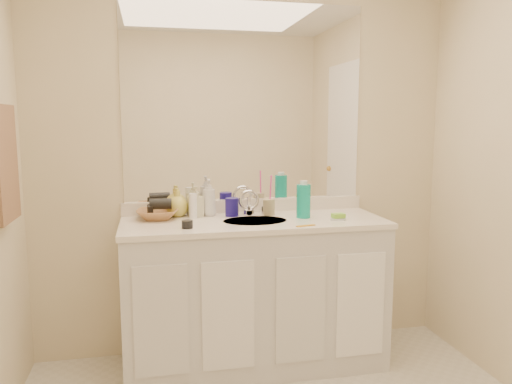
{
  "coord_description": "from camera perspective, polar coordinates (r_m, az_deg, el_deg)",
  "views": [
    {
      "loc": [
        -0.59,
        -1.75,
        1.45
      ],
      "look_at": [
        0.0,
        0.97,
        1.05
      ],
      "focal_mm": 35.0,
      "sensor_mm": 36.0,
      "label": 1
    }
  ],
  "objects": [
    {
      "name": "wall_back",
      "position": [
        3.12,
        -1.26,
        3.56
      ],
      "size": [
        2.6,
        0.02,
        2.4
      ],
      "primitive_type": "cube",
      "color": "beige",
      "rests_on": "floor"
    },
    {
      "name": "vanity_cabinet",
      "position": [
        3.02,
        -0.2,
        -11.7
      ],
      "size": [
        1.5,
        0.55,
        0.85
      ],
      "primitive_type": "cube",
      "color": "silver",
      "rests_on": "floor"
    },
    {
      "name": "countertop",
      "position": [
        2.9,
        -0.21,
        -3.49
      ],
      "size": [
        1.52,
        0.57,
        0.03
      ],
      "primitive_type": "cube",
      "color": "white",
      "rests_on": "vanity_cabinet"
    },
    {
      "name": "backsplash",
      "position": [
        3.14,
        -1.19,
        -1.56
      ],
      "size": [
        1.52,
        0.03,
        0.08
      ],
      "primitive_type": "cube",
      "color": "white",
      "rests_on": "countertop"
    },
    {
      "name": "sink_basin",
      "position": [
        2.88,
        -0.13,
        -3.51
      ],
      "size": [
        0.37,
        0.37,
        0.02
      ],
      "primitive_type": "cylinder",
      "color": "beige",
      "rests_on": "countertop"
    },
    {
      "name": "faucet",
      "position": [
        3.04,
        -0.83,
        -1.6
      ],
      "size": [
        0.02,
        0.02,
        0.11
      ],
      "primitive_type": "cylinder",
      "color": "silver",
      "rests_on": "countertop"
    },
    {
      "name": "mirror",
      "position": [
        3.1,
        -1.26,
        10.19
      ],
      "size": [
        1.48,
        0.01,
        1.2
      ],
      "primitive_type": "cube",
      "color": "white",
      "rests_on": "wall_back"
    },
    {
      "name": "blue_mug",
      "position": [
        3.0,
        -2.78,
        -1.73
      ],
      "size": [
        0.1,
        0.1,
        0.11
      ],
      "primitive_type": "cylinder",
      "rotation": [
        0.0,
        0.0,
        -0.29
      ],
      "color": "navy",
      "rests_on": "countertop"
    },
    {
      "name": "tan_cup",
      "position": [
        3.03,
        1.48,
        -1.74
      ],
      "size": [
        0.09,
        0.09,
        0.1
      ],
      "primitive_type": "cylinder",
      "rotation": [
        0.0,
        0.0,
        0.33
      ],
      "color": "tan",
      "rests_on": "countertop"
    },
    {
      "name": "toothbrush",
      "position": [
        3.02,
        1.67,
        0.16
      ],
      "size": [
        0.01,
        0.04,
        0.19
      ],
      "primitive_type": "cylinder",
      "rotation": [
        0.14,
        0.0,
        0.07
      ],
      "color": "#FE43B2",
      "rests_on": "tan_cup"
    },
    {
      "name": "mouthwash_bottle",
      "position": [
        2.96,
        5.45,
        -1.04
      ],
      "size": [
        0.11,
        0.11,
        0.2
      ],
      "primitive_type": "cylinder",
      "rotation": [
        0.0,
        0.0,
        0.33
      ],
      "color": "#0DA691",
      "rests_on": "countertop"
    },
    {
      "name": "soap_dish",
      "position": [
        2.93,
        9.38,
        -3.05
      ],
      "size": [
        0.11,
        0.1,
        0.01
      ],
      "primitive_type": "cube",
      "rotation": [
        0.0,
        0.0,
        -0.42
      ],
      "color": "silver",
      "rests_on": "countertop"
    },
    {
      "name": "green_soap",
      "position": [
        2.93,
        9.39,
        -2.68
      ],
      "size": [
        0.07,
        0.06,
        0.03
      ],
      "primitive_type": "cube",
      "rotation": [
        0.0,
        0.0,
        0.09
      ],
      "color": "#7FCB31",
      "rests_on": "soap_dish"
    },
    {
      "name": "orange_comb",
      "position": [
        2.74,
        5.69,
        -3.84
      ],
      "size": [
        0.11,
        0.05,
        0.0
      ],
      "primitive_type": "cube",
      "rotation": [
        0.0,
        0.0,
        0.21
      ],
      "color": "orange",
      "rests_on": "countertop"
    },
    {
      "name": "dark_jar",
      "position": [
        2.69,
        -7.86,
        -3.68
      ],
      "size": [
        0.06,
        0.06,
        0.04
      ],
      "primitive_type": "cylinder",
      "rotation": [
        0.0,
        0.0,
        0.03
      ],
      "color": "black",
      "rests_on": "countertop"
    },
    {
      "name": "extra_white_bottle",
      "position": [
        2.95,
        -7.21,
        -1.58
      ],
      "size": [
        0.05,
        0.05,
        0.15
      ],
      "primitive_type": "cylinder",
      "rotation": [
        0.0,
        0.0,
        -0.07
      ],
      "color": "white",
      "rests_on": "countertop"
    },
    {
      "name": "soap_bottle_white",
      "position": [
        3.02,
        -5.4,
        -0.62
      ],
      "size": [
        0.09,
        0.09,
        0.22
      ],
      "primitive_type": "imported",
      "rotation": [
        0.0,
        0.0,
        -0.1
      ],
      "color": "silver",
      "rests_on": "countertop"
    },
    {
      "name": "soap_bottle_cream",
      "position": [
        3.01,
        -6.92,
        -1.05
      ],
      "size": [
        0.09,
        0.1,
        0.18
      ],
      "primitive_type": "imported",
      "rotation": [
        0.0,
        0.0,
        0.14
      ],
      "color": "beige",
      "rests_on": "countertop"
    },
    {
      "name": "soap_bottle_yellow",
      "position": [
        3.03,
        -9.02,
        -1.16
      ],
      "size": [
        0.15,
        0.15,
        0.17
      ],
      "primitive_type": "imported",
      "rotation": [
        0.0,
        0.0,
        -0.15
      ],
      "color": "#D4C752",
      "rests_on": "countertop"
    },
    {
      "name": "wicker_basket",
      "position": [
        2.96,
        -11.2,
        -2.51
      ],
      "size": [
        0.26,
        0.26,
        0.06
      ],
      "primitive_type": "imported",
      "rotation": [
        0.0,
        0.0,
        -0.09
      ],
      "color": "#9A673E",
      "rests_on": "countertop"
    },
    {
      "name": "hair_dryer",
      "position": [
        2.95,
        -10.85,
        -1.34
      ],
      "size": [
        0.13,
        0.07,
        0.06
      ],
      "primitive_type": "cylinder",
      "rotation": [
        0.0,
        1.57,
        -0.07
      ],
      "color": "black",
      "rests_on": "wicker_basket"
    },
    {
      "name": "hand_towel",
      "position": [
        2.62,
        -26.81,
        2.91
      ],
      "size": [
        0.04,
        0.32,
        0.55
      ],
      "primitive_type": "cube",
      "color": "brown",
      "rests_on": "towel_ring"
    }
  ]
}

